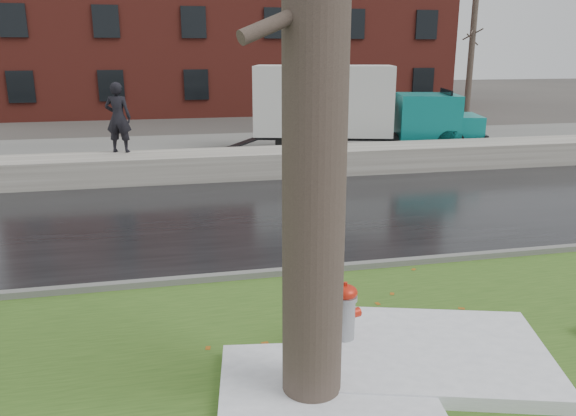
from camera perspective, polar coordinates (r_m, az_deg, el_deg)
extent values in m
plane|color=#47423D|center=(8.35, 2.63, -9.45)|extent=(120.00, 120.00, 0.00)
cube|color=#2E4D19|center=(7.27, 5.23, -13.37)|extent=(60.00, 4.50, 0.04)
cube|color=black|center=(12.47, -2.70, -0.79)|extent=(60.00, 7.00, 0.03)
cube|color=slate|center=(20.69, -6.72, 5.73)|extent=(60.00, 9.00, 0.03)
cube|color=slate|center=(9.21, 1.02, -6.49)|extent=(60.00, 0.15, 0.14)
cube|color=#B4AFA4|center=(16.42, -5.21, 4.48)|extent=(60.00, 1.60, 0.75)
cube|color=maroon|center=(37.54, -6.59, 17.78)|extent=(26.00, 12.00, 10.00)
cylinder|color=brown|center=(33.54, -19.89, 14.26)|extent=(0.36, 0.36, 6.50)
cylinder|color=brown|center=(33.54, -20.04, 15.87)|extent=(0.84, 1.62, 0.73)
cylinder|color=brown|center=(33.57, -20.19, 17.40)|extent=(1.08, 1.26, 0.66)
cylinder|color=brown|center=(33.54, -19.95, 14.85)|extent=(1.40, 0.61, 0.63)
cylinder|color=brown|center=(36.10, 18.10, 14.45)|extent=(0.36, 0.36, 6.50)
cylinder|color=brown|center=(36.10, 18.23, 15.95)|extent=(0.84, 1.62, 0.73)
cylinder|color=brown|center=(36.13, 18.36, 17.37)|extent=(1.08, 1.26, 0.66)
cylinder|color=brown|center=(36.10, 18.15, 15.00)|extent=(1.40, 0.61, 0.63)
cylinder|color=gray|center=(6.89, 5.76, -11.36)|extent=(0.31, 0.31, 0.76)
ellipsoid|color=red|center=(6.73, 5.84, -8.49)|extent=(0.36, 0.36, 0.17)
cylinder|color=red|center=(6.69, 5.87, -7.74)|extent=(0.07, 0.07, 0.05)
cylinder|color=red|center=(6.78, 4.66, -11.10)|extent=(0.14, 0.14, 0.12)
cylinder|color=red|center=(6.94, 6.86, -10.50)|extent=(0.14, 0.14, 0.12)
cylinder|color=gray|center=(6.97, 5.04, -10.31)|extent=(0.18, 0.15, 0.15)
cylinder|color=brown|center=(5.12, 2.88, 18.65)|extent=(0.63, 0.63, 7.54)
cylinder|color=brown|center=(5.12, 2.90, 19.85)|extent=(1.49, 0.73, 0.67)
cube|color=black|center=(20.52, 6.78, 7.24)|extent=(7.07, 2.77, 0.20)
cube|color=beige|center=(20.34, 3.60, 10.89)|extent=(5.21, 3.43, 2.39)
cube|color=#0C7473|center=(20.73, 13.93, 9.08)|extent=(2.54, 2.60, 1.51)
cube|color=#0C7473|center=(21.05, 17.34, 7.95)|extent=(1.55, 2.17, 0.80)
cube|color=black|center=(20.81, 15.73, 10.45)|extent=(0.55, 1.73, 0.80)
cube|color=black|center=(20.72, -4.65, 6.57)|extent=(1.75, 1.43, 0.60)
cylinder|color=black|center=(20.07, 16.12, 6.29)|extent=(1.01, 0.52, 0.98)
cylinder|color=black|center=(21.87, 15.07, 7.09)|extent=(1.01, 0.52, 0.98)
cylinder|color=black|center=(19.58, 4.32, 6.64)|extent=(1.01, 0.52, 0.98)
cylinder|color=black|center=(21.42, 4.24, 7.41)|extent=(1.01, 0.52, 0.98)
cylinder|color=black|center=(19.60, 0.14, 6.69)|extent=(1.01, 0.52, 0.98)
cylinder|color=black|center=(21.44, 0.42, 7.46)|extent=(1.01, 0.52, 0.98)
imported|color=black|center=(16.71, -16.87, 8.79)|extent=(0.82, 0.64, 1.97)
cube|color=white|center=(7.03, 14.57, -14.02)|extent=(3.07, 2.67, 0.16)
cube|color=white|center=(6.27, 3.71, -17.55)|extent=(2.41, 1.91, 0.14)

